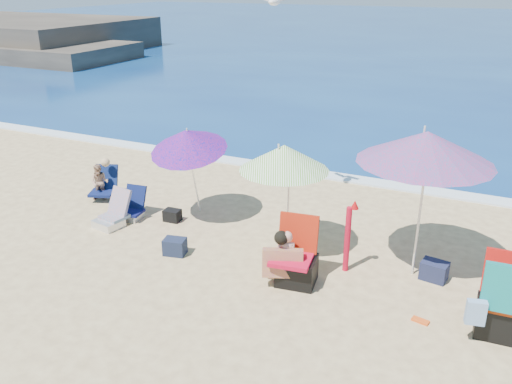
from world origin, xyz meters
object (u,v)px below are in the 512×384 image
at_px(person_left, 101,182).
at_px(chair_rainbow, 112,217).
at_px(person_center, 285,259).
at_px(furled_umbrella, 349,233).
at_px(seagull, 274,1).
at_px(camp_chair_right, 501,308).
at_px(umbrella_striped, 284,158).
at_px(chair_navy, 132,210).
at_px(camp_chair_left, 296,264).
at_px(umbrella_blue, 187,140).
at_px(umbrella_turquoise, 426,147).

bearing_deg(person_left, chair_rainbow, -42.20).
xyz_separation_m(person_center, person_left, (-4.83, 1.50, -0.04)).
bearing_deg(furled_umbrella, chair_rainbow, -176.81).
bearing_deg(seagull, person_center, -62.86).
height_order(camp_chair_right, person_center, camp_chair_right).
bearing_deg(umbrella_striped, chair_navy, 178.72).
bearing_deg(umbrella_striped, camp_chair_right, -14.35).
relative_size(chair_rainbow, camp_chair_right, 0.65).
xyz_separation_m(chair_navy, camp_chair_right, (6.73, -0.96, 0.25)).
relative_size(chair_rainbow, person_center, 0.83).
height_order(umbrella_striped, person_center, umbrella_striped).
bearing_deg(camp_chair_right, chair_navy, 171.88).
distance_m(camp_chair_left, person_center, 0.22).
relative_size(umbrella_striped, chair_rainbow, 2.65).
xyz_separation_m(umbrella_blue, chair_navy, (-1.13, -0.41, -1.47)).
bearing_deg(camp_chair_right, seagull, 149.54).
xyz_separation_m(umbrella_turquoise, camp_chair_left, (-1.57, -1.18, -1.76)).
bearing_deg(umbrella_blue, umbrella_striped, -12.65).
bearing_deg(person_center, chair_rainbow, 171.60).
distance_m(camp_chair_left, person_left, 5.17).
bearing_deg(camp_chair_right, camp_chair_left, 178.35).
distance_m(umbrella_turquoise, camp_chair_right, 2.49).
bearing_deg(umbrella_turquoise, person_left, 178.27).
bearing_deg(chair_navy, umbrella_turquoise, 3.24).
height_order(camp_chair_left, seagull, seagull).
relative_size(furled_umbrella, chair_navy, 2.02).
xyz_separation_m(chair_navy, camp_chair_left, (3.82, -0.88, 0.16)).
distance_m(chair_navy, person_left, 1.28).
relative_size(umbrella_turquoise, person_center, 2.99).
bearing_deg(umbrella_striped, umbrella_blue, 167.35).
relative_size(chair_navy, seagull, 0.91).
relative_size(umbrella_blue, person_left, 2.25).
distance_m(furled_umbrella, camp_chair_right, 2.44).
relative_size(umbrella_blue, chair_navy, 3.25).
height_order(furled_umbrella, chair_navy, furled_umbrella).
distance_m(person_center, person_left, 5.06).
bearing_deg(umbrella_striped, seagull, 118.76).
distance_m(umbrella_blue, seagull, 2.95).
bearing_deg(person_center, seagull, 117.14).
xyz_separation_m(umbrella_turquoise, umbrella_striped, (-2.13, -0.38, -0.35)).
height_order(umbrella_striped, person_left, umbrella_striped).
relative_size(umbrella_striped, furled_umbrella, 1.60).
bearing_deg(furled_umbrella, chair_navy, 177.57).
bearing_deg(person_left, umbrella_turquoise, -1.73).
xyz_separation_m(umbrella_turquoise, person_center, (-1.72, -1.31, -1.65)).
bearing_deg(chair_rainbow, person_center, -8.40).
bearing_deg(person_left, camp_chair_right, -10.51).
xyz_separation_m(chair_rainbow, seagull, (2.44, 2.07, 3.86)).
bearing_deg(seagull, umbrella_blue, -134.42).
height_order(umbrella_striped, furled_umbrella, umbrella_striped).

